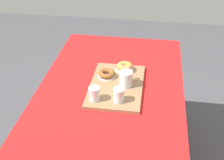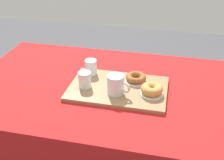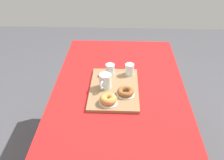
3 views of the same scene
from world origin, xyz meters
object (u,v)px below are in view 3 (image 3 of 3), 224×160
at_px(dining_table, 119,98).
at_px(sugar_donut_right, 108,99).
at_px(tea_mug_left, 105,82).
at_px(serving_tray, 114,89).
at_px(donut_plate_right, 108,103).
at_px(donut_plate_left, 126,94).
at_px(sugar_donut_left, 126,92).
at_px(water_glass_far, 130,70).
at_px(water_glass_near, 110,70).

height_order(dining_table, sugar_donut_right, sugar_donut_right).
height_order(tea_mug_left, sugar_donut_right, tea_mug_left).
height_order(serving_tray, donut_plate_right, donut_plate_right).
height_order(serving_tray, donut_plate_left, donut_plate_left).
relative_size(sugar_donut_left, donut_plate_right, 0.95).
xyz_separation_m(water_glass_far, sugar_donut_right, (0.34, -0.13, -0.01)).
bearing_deg(donut_plate_left, sugar_donut_left, 0.00).
bearing_deg(donut_plate_right, donut_plate_left, 131.28).
distance_m(water_glass_far, sugar_donut_left, 0.25).
bearing_deg(dining_table, donut_plate_left, 19.68).
relative_size(dining_table, water_glass_far, 18.34).
distance_m(water_glass_near, water_glass_far, 0.13).
xyz_separation_m(water_glass_near, sugar_donut_left, (0.24, 0.11, -0.01)).
relative_size(dining_table, donut_plate_left, 13.37).
distance_m(water_glass_near, donut_plate_left, 0.26).
bearing_deg(donut_plate_left, water_glass_near, -155.69).
xyz_separation_m(tea_mug_left, water_glass_near, (-0.16, 0.02, -0.01)).
bearing_deg(water_glass_far, donut_plate_left, -6.42).
xyz_separation_m(serving_tray, water_glass_near, (-0.16, -0.03, 0.05)).
bearing_deg(donut_plate_right, dining_table, 163.11).
height_order(water_glass_near, water_glass_far, same).
bearing_deg(water_glass_near, sugar_donut_right, 0.73).
relative_size(donut_plate_right, sugar_donut_right, 1.06).
bearing_deg(water_glass_near, donut_plate_right, 0.73).
bearing_deg(dining_table, sugar_donut_right, -16.89).
relative_size(sugar_donut_left, sugar_donut_right, 1.00).
bearing_deg(tea_mug_left, donut_plate_left, 59.62).
bearing_deg(water_glass_far, water_glass_near, -86.48).
bearing_deg(donut_plate_left, serving_tray, -136.41).
xyz_separation_m(water_glass_near, donut_plate_left, (0.24, 0.11, -0.03)).
xyz_separation_m(tea_mug_left, water_glass_far, (-0.17, 0.16, -0.01)).
distance_m(dining_table, tea_mug_left, 0.19).
relative_size(tea_mug_left, water_glass_far, 1.45).
height_order(sugar_donut_left, sugar_donut_right, sugar_donut_right).
distance_m(dining_table, water_glass_near, 0.20).
height_order(dining_table, water_glass_near, water_glass_near).
xyz_separation_m(donut_plate_left, donut_plate_right, (0.09, -0.10, 0.00)).
xyz_separation_m(sugar_donut_left, sugar_donut_right, (0.09, -0.10, 0.01)).
relative_size(tea_mug_left, sugar_donut_right, 1.12).
distance_m(dining_table, donut_plate_right, 0.24).
xyz_separation_m(dining_table, water_glass_near, (-0.12, -0.07, 0.15)).
distance_m(water_glass_near, donut_plate_right, 0.33).
distance_m(tea_mug_left, donut_plate_right, 0.17).
xyz_separation_m(dining_table, water_glass_far, (-0.13, 0.07, 0.15)).
bearing_deg(sugar_donut_left, water_glass_far, 173.58).
bearing_deg(serving_tray, sugar_donut_left, 43.59).
distance_m(sugar_donut_left, donut_plate_right, 0.14).
height_order(water_glass_far, donut_plate_right, water_glass_far).
xyz_separation_m(water_glass_near, sugar_donut_right, (0.33, 0.00, -0.01)).
xyz_separation_m(dining_table, tea_mug_left, (0.04, -0.09, 0.16)).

